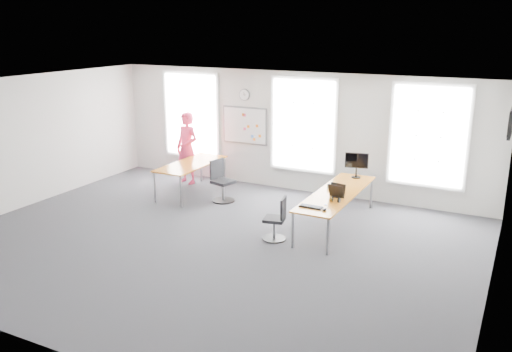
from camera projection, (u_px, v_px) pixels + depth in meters
The scene contains 24 objects.
floor at pixel (210, 243), 10.54m from camera, with size 10.00×10.00×0.00m, color #242328.
ceiling at pixel (206, 88), 9.73m from camera, with size 10.00×10.00×0.00m, color silver.
wall_back at pixel (293, 132), 13.57m from camera, with size 10.00×10.00×0.00m, color silver.
wall_front at pixel (37, 242), 6.71m from camera, with size 10.00×10.00×0.00m, color silver.
wall_left at pixel (21, 143), 12.32m from camera, with size 10.00×10.00×0.00m, color silver.
wall_right at pixel (498, 208), 7.95m from camera, with size 10.00×10.00×0.00m, color silver.
window_left at pixel (191, 115), 14.80m from camera, with size 1.60×0.06×2.20m, color silver.
window_mid at pixel (303, 125), 13.36m from camera, with size 1.60×0.06×2.20m, color silver.
window_right at pixel (429, 136), 12.04m from camera, with size 1.60×0.06×2.20m, color silver.
desk_right at pixel (336, 195), 11.22m from camera, with size 0.82×3.06×0.75m.
desk_left at pixel (191, 166), 13.43m from camera, with size 0.86×2.14×0.78m.
chair_right at pixel (277, 221), 10.60m from camera, with size 0.47×0.47×0.87m.
chair_left at pixel (221, 183), 12.93m from camera, with size 0.55×0.55×1.00m.
person at pixel (187, 148), 14.28m from camera, with size 0.69×0.45×1.89m, color #ED315A.
whiteboard at pixel (245, 126), 14.12m from camera, with size 1.20×0.03×0.90m, color white.
wall_clock at pixel (244, 95), 13.90m from camera, with size 0.30×0.30×0.04m, color gray.
tv at pixel (511, 122), 10.33m from camera, with size 0.06×0.90×0.55m, color black.
keyboard at pixel (311, 207), 10.29m from camera, with size 0.45×0.16×0.02m, color black.
mouse at pixel (324, 209), 10.11m from camera, with size 0.08×0.12×0.05m, color black.
lens_cap at pixel (326, 205), 10.43m from camera, with size 0.06×0.06×0.01m, color black.
headphones at pixel (335, 200), 10.58m from camera, with size 0.19×0.10×0.11m.
laptop_sleeve at pixel (337, 191), 10.86m from camera, with size 0.35×0.24×0.28m.
paper_stack at pixel (336, 187), 11.43m from camera, with size 0.28×0.21×0.10m, color beige.
monitor at pixel (357, 163), 12.18m from camera, with size 0.51×0.21×0.58m.
Camera 1 is at (5.25, -8.32, 4.12)m, focal length 38.00 mm.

